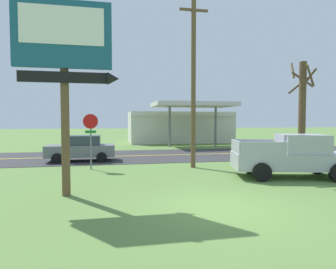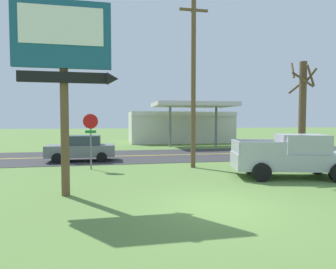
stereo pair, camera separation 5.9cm
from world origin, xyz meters
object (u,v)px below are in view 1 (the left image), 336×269
bare_tree (302,111)px  pickup_silver_parked_on_lawn (293,156)px  car_grey_near_lane (82,148)px  utility_pole (193,72)px  motel_sign (65,55)px  stop_sign (91,131)px  gas_station (180,126)px

bare_tree → pickup_silver_parked_on_lawn: bare_tree is taller
car_grey_near_lane → utility_pole: bearing=-31.0°
bare_tree → utility_pole: bearing=175.3°
motel_sign → car_grey_near_lane: bearing=92.5°
car_grey_near_lane → motel_sign: bearing=-87.5°
pickup_silver_parked_on_lawn → car_grey_near_lane: pickup_silver_parked_on_lawn is taller
utility_pole → stop_sign: bearing=175.4°
stop_sign → gas_station: gas_station is taller
stop_sign → pickup_silver_parked_on_lawn: stop_sign is taller
utility_pole → car_grey_near_lane: (-6.28, 3.77, -4.38)m
stop_sign → car_grey_near_lane: 3.62m
bare_tree → pickup_silver_parked_on_lawn: size_ratio=1.09×
gas_station → utility_pole: bearing=-101.4°
stop_sign → car_grey_near_lane: size_ratio=0.70×
stop_sign → utility_pole: (5.49, -0.44, 3.18)m
utility_pole → pickup_silver_parked_on_lawn: (3.69, -3.54, -4.25)m
utility_pole → car_grey_near_lane: bearing=149.0°
bare_tree → motel_sign: bearing=-159.8°
utility_pole → motel_sign: bearing=-139.7°
utility_pole → bare_tree: utility_pole is taller
utility_pole → car_grey_near_lane: utility_pole is taller
gas_station → stop_sign: bearing=-117.2°
pickup_silver_parked_on_lawn → gas_station: bearing=90.0°
motel_sign → car_grey_near_lane: 9.63m
gas_station → pickup_silver_parked_on_lawn: (-0.00, -21.87, -0.98)m
utility_pole → gas_station: utility_pole is taller
motel_sign → utility_pole: 7.75m
pickup_silver_parked_on_lawn → bare_tree: bearing=49.0°
motel_sign → bare_tree: size_ratio=1.14×
utility_pole → pickup_silver_parked_on_lawn: utility_pole is taller
bare_tree → car_grey_near_lane: (-12.60, 4.29, -2.33)m
bare_tree → car_grey_near_lane: size_ratio=1.43×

